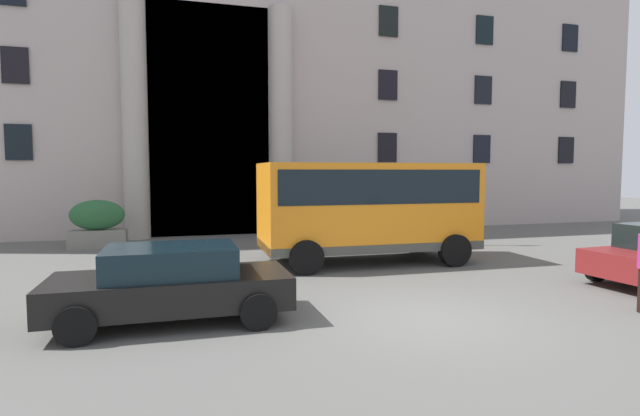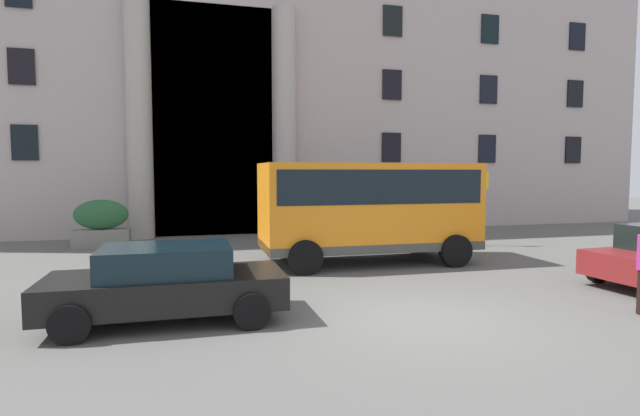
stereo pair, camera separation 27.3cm
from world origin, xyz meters
The scene contains 9 objects.
ground_plane centered at (0.00, 0.00, -0.06)m, with size 80.00×64.00×0.12m, color #595854.
office_building_facade centered at (-0.01, 17.47, 8.45)m, with size 36.96×9.73×16.91m.
orange_minibus centered at (1.03, 5.50, 1.70)m, with size 6.11×2.84×2.87m.
bus_stop_sign centered at (6.04, 7.46, 1.62)m, with size 0.44×0.08×2.62m.
hedge_planter_far_west centered at (0.79, 10.24, 0.80)m, with size 1.53×0.85×1.65m.
hedge_planter_east centered at (-6.93, 10.62, 0.80)m, with size 1.86×0.70×1.67m.
hedge_planter_west centered at (4.29, 10.46, 0.78)m, with size 1.49×0.86×1.62m.
parked_hatchback_near centered at (-4.39, 1.14, 0.69)m, with size 4.08×1.97×1.33m.
scooter_by_planter centered at (-4.57, 3.02, 0.46)m, with size 2.03×0.64×0.89m.
Camera 1 is at (-4.27, -7.78, 2.64)m, focal length 27.73 mm.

